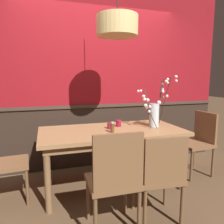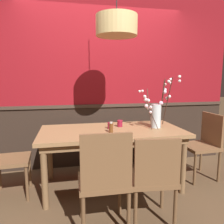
{
  "view_description": "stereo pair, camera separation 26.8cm",
  "coord_description": "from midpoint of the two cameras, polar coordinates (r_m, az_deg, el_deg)",
  "views": [
    {
      "loc": [
        -0.8,
        -2.58,
        1.41
      ],
      "look_at": [
        0.0,
        0.0,
        0.99
      ],
      "focal_mm": 34.58,
      "sensor_mm": 36.0,
      "label": 1
    },
    {
      "loc": [
        -0.54,
        -2.64,
        1.41
      ],
      "look_at": [
        0.0,
        0.0,
        0.99
      ],
      "focal_mm": 34.58,
      "sensor_mm": 36.0,
      "label": 2
    }
  ],
  "objects": [
    {
      "name": "pendant_lamp",
      "position": [
        2.69,
        -1.68,
        21.83
      ],
      "size": [
        0.48,
        0.48,
        0.91
      ],
      "color": "tan"
    },
    {
      "name": "chair_head_west_end",
      "position": [
        2.83,
        -29.78,
        -10.82
      ],
      "size": [
        0.45,
        0.46,
        0.92
      ],
      "color": "brown",
      "rests_on": "ground"
    },
    {
      "name": "ground_plane",
      "position": [
        3.04,
        -2.66,
        -18.83
      ],
      "size": [
        24.0,
        24.0,
        0.0
      ],
      "primitive_type": "plane",
      "color": "brown"
    },
    {
      "name": "chair_near_side_right",
      "position": [
        2.18,
        9.04,
        -15.87
      ],
      "size": [
        0.47,
        0.46,
        0.89
      ],
      "color": "brown",
      "rests_on": "ground"
    },
    {
      "name": "chair_near_side_left",
      "position": [
        2.0,
        -3.34,
        -16.92
      ],
      "size": [
        0.46,
        0.43,
        0.97
      ],
      "color": "brown",
      "rests_on": "ground"
    },
    {
      "name": "chair_head_east_end",
      "position": [
        3.4,
        19.77,
        -6.87
      ],
      "size": [
        0.46,
        0.47,
        0.92
      ],
      "color": "brown",
      "rests_on": "ground"
    },
    {
      "name": "vase_with_blossoms",
      "position": [
        2.94,
        8.62,
        -0.01
      ],
      "size": [
        0.56,
        0.33,
        0.69
      ],
      "color": "silver",
      "rests_on": "dining_table"
    },
    {
      "name": "candle_holder_nearer_center",
      "position": [
        2.93,
        -0.88,
        -3.01
      ],
      "size": [
        0.08,
        0.08,
        0.09
      ],
      "color": "maroon",
      "rests_on": "dining_table"
    },
    {
      "name": "dining_table",
      "position": [
        2.79,
        -2.76,
        -6.36
      ],
      "size": [
        1.81,
        0.91,
        0.76
      ],
      "color": "#997047",
      "rests_on": "ground"
    },
    {
      "name": "candle_holder_nearer_edge",
      "position": [
        2.81,
        -3.35,
        -3.63
      ],
      "size": [
        0.07,
        0.07,
        0.08
      ],
      "color": "maroon",
      "rests_on": "dining_table"
    },
    {
      "name": "back_wall",
      "position": [
        3.47,
        -6.2,
        8.54
      ],
      "size": [
        4.26,
        0.14,
        2.81
      ],
      "color": "#2D2119",
      "rests_on": "ground"
    },
    {
      "name": "chair_far_side_right",
      "position": [
        3.7,
        -2.08,
        -5.21
      ],
      "size": [
        0.43,
        0.43,
        0.91
      ],
      "color": "brown",
      "rests_on": "ground"
    },
    {
      "name": "condiment_bottle",
      "position": [
        2.6,
        -2.85,
        -4.16
      ],
      "size": [
        0.05,
        0.05,
        0.13
      ],
      "color": "brown",
      "rests_on": "dining_table"
    }
  ]
}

